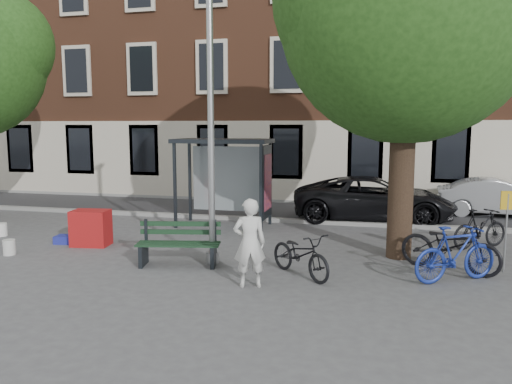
{
  "coord_description": "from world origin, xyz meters",
  "views": [
    {
      "loc": [
        3.48,
        -10.14,
        3.0
      ],
      "look_at": [
        0.61,
        1.56,
        1.4
      ],
      "focal_mm": 35.0,
      "sensor_mm": 36.0,
      "label": 1
    }
  ],
  "objects_px": {
    "red_stand": "(91,228)",
    "bike_a": "(450,246)",
    "notice_sign": "(507,216)",
    "car_silver": "(497,198)",
    "bus_shelter": "(237,163)",
    "lamppost": "(211,136)",
    "bike_b": "(456,254)",
    "bench": "(179,246)",
    "painter": "(250,243)",
    "car_dark": "(374,198)",
    "bike_c": "(301,254)",
    "bike_d": "(480,229)"
  },
  "relations": [
    {
      "from": "lamppost",
      "to": "bike_b",
      "type": "xyz_separation_m",
      "value": [
        4.99,
        -0.13,
        -2.23
      ]
    },
    {
      "from": "lamppost",
      "to": "notice_sign",
      "type": "xyz_separation_m",
      "value": [
        6.07,
        0.81,
        -1.6
      ]
    },
    {
      "from": "lamppost",
      "to": "car_dark",
      "type": "height_order",
      "value": "lamppost"
    },
    {
      "from": "painter",
      "to": "notice_sign",
      "type": "xyz_separation_m",
      "value": [
        4.87,
        2.17,
        0.34
      ]
    },
    {
      "from": "bike_d",
      "to": "red_stand",
      "type": "distance_m",
      "value": 9.68
    },
    {
      "from": "bus_shelter",
      "to": "bike_b",
      "type": "bearing_deg",
      "value": -37.1
    },
    {
      "from": "bike_c",
      "to": "bike_d",
      "type": "distance_m",
      "value": 5.17
    },
    {
      "from": "car_dark",
      "to": "car_silver",
      "type": "height_order",
      "value": "car_dark"
    },
    {
      "from": "bike_a",
      "to": "red_stand",
      "type": "height_order",
      "value": "bike_a"
    },
    {
      "from": "red_stand",
      "to": "car_silver",
      "type": "bearing_deg",
      "value": 32.58
    },
    {
      "from": "car_silver",
      "to": "notice_sign",
      "type": "relative_size",
      "value": 2.25
    },
    {
      "from": "bike_b",
      "to": "car_silver",
      "type": "bearing_deg",
      "value": -48.64
    },
    {
      "from": "bench",
      "to": "bike_d",
      "type": "distance_m",
      "value": 7.34
    },
    {
      "from": "lamppost",
      "to": "painter",
      "type": "bearing_deg",
      "value": -48.57
    },
    {
      "from": "car_dark",
      "to": "notice_sign",
      "type": "distance_m",
      "value": 5.91
    },
    {
      "from": "bus_shelter",
      "to": "bench",
      "type": "bearing_deg",
      "value": -90.66
    },
    {
      "from": "lamppost",
      "to": "bike_b",
      "type": "distance_m",
      "value": 5.47
    },
    {
      "from": "lamppost",
      "to": "bike_d",
      "type": "height_order",
      "value": "lamppost"
    },
    {
      "from": "car_silver",
      "to": "bike_a",
      "type": "bearing_deg",
      "value": 165.05
    },
    {
      "from": "bus_shelter",
      "to": "bike_d",
      "type": "xyz_separation_m",
      "value": [
        6.58,
        -1.25,
        -1.42
      ]
    },
    {
      "from": "bike_c",
      "to": "bike_d",
      "type": "relative_size",
      "value": 1.05
    },
    {
      "from": "car_silver",
      "to": "red_stand",
      "type": "relative_size",
      "value": 4.22
    },
    {
      "from": "bus_shelter",
      "to": "bike_d",
      "type": "height_order",
      "value": "bus_shelter"
    },
    {
      "from": "car_silver",
      "to": "notice_sign",
      "type": "distance_m",
      "value": 7.11
    },
    {
      "from": "car_silver",
      "to": "car_dark",
      "type": "bearing_deg",
      "value": 116.91
    },
    {
      "from": "car_dark",
      "to": "bike_b",
      "type": "bearing_deg",
      "value": -168.23
    },
    {
      "from": "bench",
      "to": "car_silver",
      "type": "relative_size",
      "value": 0.49
    },
    {
      "from": "bench",
      "to": "painter",
      "type": "bearing_deg",
      "value": -41.12
    },
    {
      "from": "painter",
      "to": "red_stand",
      "type": "relative_size",
      "value": 1.86
    },
    {
      "from": "bike_a",
      "to": "car_dark",
      "type": "relative_size",
      "value": 0.41
    },
    {
      "from": "bus_shelter",
      "to": "bike_a",
      "type": "distance_m",
      "value": 6.74
    },
    {
      "from": "bike_d",
      "to": "bike_a",
      "type": "bearing_deg",
      "value": 121.29
    },
    {
      "from": "car_silver",
      "to": "red_stand",
      "type": "height_order",
      "value": "car_silver"
    },
    {
      "from": "bench",
      "to": "car_silver",
      "type": "bearing_deg",
      "value": 33.65
    },
    {
      "from": "bus_shelter",
      "to": "car_silver",
      "type": "xyz_separation_m",
      "value": [
        7.98,
        3.67,
        -1.29
      ]
    },
    {
      "from": "lamppost",
      "to": "bike_b",
      "type": "bearing_deg",
      "value": -1.5
    },
    {
      "from": "car_silver",
      "to": "red_stand",
      "type": "xyz_separation_m",
      "value": [
        -10.88,
        -6.95,
        -0.18
      ]
    },
    {
      "from": "bike_a",
      "to": "notice_sign",
      "type": "relative_size",
      "value": 1.22
    },
    {
      "from": "bike_c",
      "to": "notice_sign",
      "type": "xyz_separation_m",
      "value": [
        4.04,
        1.31,
        0.73
      ]
    },
    {
      "from": "bus_shelter",
      "to": "red_stand",
      "type": "xyz_separation_m",
      "value": [
        -2.89,
        -3.28,
        -1.47
      ]
    },
    {
      "from": "bus_shelter",
      "to": "bike_b",
      "type": "relative_size",
      "value": 1.54
    },
    {
      "from": "lamppost",
      "to": "bike_d",
      "type": "distance_m",
      "value": 7.0
    },
    {
      "from": "bike_c",
      "to": "bike_a",
      "type": "bearing_deg",
      "value": -27.11
    },
    {
      "from": "bike_d",
      "to": "notice_sign",
      "type": "bearing_deg",
      "value": 147.87
    },
    {
      "from": "bench",
      "to": "bike_c",
      "type": "distance_m",
      "value": 2.7
    },
    {
      "from": "bike_d",
      "to": "bike_b",
      "type": "bearing_deg",
      "value": 126.84
    },
    {
      "from": "bike_b",
      "to": "car_dark",
      "type": "xyz_separation_m",
      "value": [
        -1.62,
        6.17,
        0.14
      ]
    },
    {
      "from": "red_stand",
      "to": "bike_a",
      "type": "bearing_deg",
      "value": -1.59
    },
    {
      "from": "bus_shelter",
      "to": "bike_c",
      "type": "bearing_deg",
      "value": -60.19
    },
    {
      "from": "notice_sign",
      "to": "bike_a",
      "type": "bearing_deg",
      "value": -178.6
    }
  ]
}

